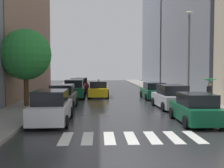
# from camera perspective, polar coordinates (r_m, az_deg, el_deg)

# --- Properties ---
(ground_plane) EXTENTS (28.00, 72.00, 0.04)m
(ground_plane) POSITION_cam_1_polar(r_m,az_deg,el_deg) (32.36, -0.33, -1.97)
(ground_plane) COLOR #262629
(sidewalk_left) EXTENTS (3.00, 72.00, 0.15)m
(sidewalk_left) POSITION_cam_1_polar(r_m,az_deg,el_deg) (32.74, -11.78, -1.81)
(sidewalk_left) COLOR gray
(sidewalk_left) RESTS_ON ground
(sidewalk_right) EXTENTS (3.00, 72.00, 0.15)m
(sidewalk_right) POSITION_cam_1_polar(r_m,az_deg,el_deg) (33.26, 10.93, -1.72)
(sidewalk_right) COLOR gray
(sidewalk_right) RESTS_ON ground
(crosswalk_stripes) EXTENTS (5.85, 2.20, 0.01)m
(crosswalk_stripes) POSITION_cam_1_polar(r_m,az_deg,el_deg) (11.91, 3.87, -10.86)
(crosswalk_stripes) COLOR silver
(crosswalk_stripes) RESTS_ON ground
(building_left_mid) EXTENTS (6.00, 18.75, 16.54)m
(building_left_mid) POSITION_cam_1_polar(r_m,az_deg,el_deg) (31.72, -20.94, 12.74)
(building_left_mid) COLOR #8C6B56
(building_left_mid) RESTS_ON ground
(building_right_mid) EXTENTS (6.00, 18.27, 12.82)m
(building_right_mid) POSITION_cam_1_polar(r_m,az_deg,el_deg) (34.87, 18.25, 8.82)
(building_right_mid) COLOR slate
(building_right_mid) RESTS_ON ground
(building_right_far) EXTENTS (6.00, 17.46, 20.82)m
(building_right_far) POSITION_cam_1_polar(r_m,az_deg,el_deg) (53.26, 10.93, 11.26)
(building_right_far) COLOR slate
(building_right_far) RESTS_ON ground
(parked_car_left_nearest) EXTENTS (2.10, 4.53, 1.75)m
(parked_car_left_nearest) POSITION_cam_1_polar(r_m,az_deg,el_deg) (15.28, -12.26, -4.71)
(parked_car_left_nearest) COLOR silver
(parked_car_left_nearest) RESTS_ON ground
(parked_car_left_second) EXTENTS (2.01, 4.19, 1.72)m
(parked_car_left_second) POSITION_cam_1_polar(r_m,az_deg,el_deg) (20.92, -10.01, -2.61)
(parked_car_left_second) COLOR #474C51
(parked_car_left_second) RESTS_ON ground
(parked_car_left_third) EXTENTS (2.19, 4.18, 1.81)m
(parked_car_left_third) POSITION_cam_1_polar(r_m,az_deg,el_deg) (27.58, -7.69, -1.11)
(parked_car_left_third) COLOR #0C4C2D
(parked_car_left_third) RESTS_ON ground
(parked_car_left_fourth) EXTENTS (2.19, 4.31, 1.74)m
(parked_car_left_fourth) POSITION_cam_1_polar(r_m,az_deg,el_deg) (33.31, -6.97, -0.42)
(parked_car_left_fourth) COLOR maroon
(parked_car_left_fourth) RESTS_ON ground
(parked_car_left_fifth) EXTENTS (2.07, 4.28, 1.64)m
(parked_car_left_fifth) POSITION_cam_1_polar(r_m,az_deg,el_deg) (38.69, -6.23, 0.03)
(parked_car_left_fifth) COLOR maroon
(parked_car_left_fifth) RESTS_ON ground
(parked_car_right_nearest) EXTENTS (2.04, 4.16, 1.60)m
(parked_car_right_nearest) POSITION_cam_1_polar(r_m,az_deg,el_deg) (15.44, 16.64, -4.93)
(parked_car_right_nearest) COLOR #0C4C2D
(parked_car_right_nearest) RESTS_ON ground
(parked_car_right_second) EXTENTS (2.27, 4.50, 1.71)m
(parked_car_right_second) POSITION_cam_1_polar(r_m,az_deg,el_deg) (20.68, 11.99, -2.69)
(parked_car_right_second) COLOR #B2B7BF
(parked_car_right_second) RESTS_ON ground
(parked_car_right_third) EXTENTS (2.18, 4.77, 1.55)m
(parked_car_right_third) POSITION_cam_1_polar(r_m,az_deg,el_deg) (27.06, 8.51, -1.42)
(parked_car_right_third) COLOR #0C4C2D
(parked_car_right_third) RESTS_ON ground
(taxi_midroad) EXTENTS (2.16, 4.48, 1.81)m
(taxi_midroad) POSITION_cam_1_polar(r_m,az_deg,el_deg) (28.31, -2.75, -1.12)
(taxi_midroad) COLOR yellow
(taxi_midroad) RESTS_ON ground
(pedestrian_near_tree) EXTENTS (1.04, 1.04, 2.05)m
(pedestrian_near_tree) POSITION_cam_1_polar(r_m,az_deg,el_deg) (20.05, 19.22, -0.53)
(pedestrian_near_tree) COLOR brown
(pedestrian_near_tree) RESTS_ON sidewalk_right
(street_tree_left) EXTENTS (3.73, 3.73, 5.63)m
(street_tree_left) POSITION_cam_1_polar(r_m,az_deg,el_deg) (21.57, -17.17, 5.73)
(street_tree_left) COLOR #513823
(street_tree_left) RESTS_ON sidewalk_left
(lamp_post_right) EXTENTS (0.60, 0.28, 7.08)m
(lamp_post_right) POSITION_cam_1_polar(r_m,az_deg,el_deg) (22.29, 15.39, 6.50)
(lamp_post_right) COLOR #595B60
(lamp_post_right) RESTS_ON sidewalk_right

